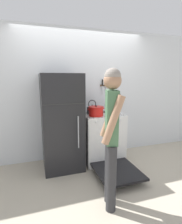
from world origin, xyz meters
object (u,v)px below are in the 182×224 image
object	(u,v)px
refrigerator	(62,122)
stove_range	(102,138)
dutch_oven_pot	(96,111)
person	(111,132)
utensil_jar	(108,109)
tea_kettle	(92,109)

from	to	relation	value
refrigerator	stove_range	size ratio (longest dim) A/B	1.20
refrigerator	dutch_oven_pot	size ratio (longest dim) A/B	5.34
dutch_oven_pot	person	xyz separation A→B (m)	(-0.20, -1.11, -0.04)
dutch_oven_pot	person	bearing A→B (deg)	-100.39
dutch_oven_pot	utensil_jar	world-z (taller)	utensil_jar
stove_range	person	bearing A→B (deg)	-107.25
dutch_oven_pot	utensil_jar	xyz separation A→B (m)	(0.36, 0.27, -0.02)
person	tea_kettle	bearing A→B (deg)	7.76
stove_range	dutch_oven_pot	bearing A→B (deg)	-151.70
refrigerator	person	bearing A→B (deg)	-71.53
person	dutch_oven_pot	bearing A→B (deg)	6.35
person	refrigerator	bearing A→B (deg)	35.21
refrigerator	tea_kettle	distance (m)	0.67
tea_kettle	refrigerator	bearing A→B (deg)	-165.74
dutch_oven_pot	utensil_jar	size ratio (longest dim) A/B	1.23
stove_range	dutch_oven_pot	size ratio (longest dim) A/B	4.46
stove_range	utensil_jar	size ratio (longest dim) A/B	5.49
stove_range	person	distance (m)	1.36
dutch_oven_pot	utensil_jar	distance (m)	0.45
refrigerator	tea_kettle	xyz separation A→B (m)	(0.62, 0.16, 0.17)
dutch_oven_pot	tea_kettle	bearing A→B (deg)	87.14
refrigerator	utensil_jar	size ratio (longest dim) A/B	6.56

